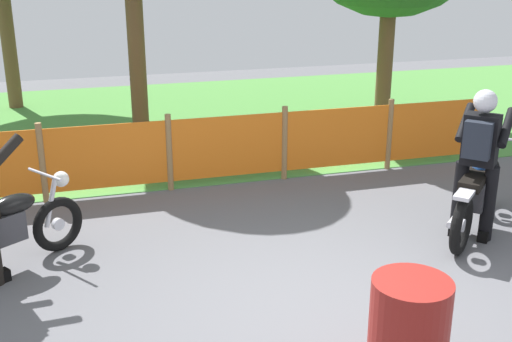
{
  "coord_description": "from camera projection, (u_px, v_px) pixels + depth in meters",
  "views": [
    {
      "loc": [
        -1.95,
        -4.78,
        3.08
      ],
      "look_at": [
        -0.2,
        1.32,
        0.9
      ],
      "focal_mm": 45.18,
      "sensor_mm": 36.0,
      "label": 1
    }
  ],
  "objects": [
    {
      "name": "grass_verge",
      "position": [
        184.0,
        121.0,
        12.23
      ],
      "size": [
        24.0,
        7.24,
        0.01
      ],
      "primitive_type": "cube",
      "color": "#4C8C3D",
      "rests_on": "ground"
    },
    {
      "name": "barrier_fence",
      "position": [
        228.0,
        147.0,
        8.77
      ],
      "size": [
        8.15,
        0.08,
        1.05
      ],
      "color": "#997547",
      "rests_on": "ground"
    },
    {
      "name": "motorcycle_trailing",
      "position": [
        1.0,
        232.0,
        6.37
      ],
      "size": [
        1.63,
        1.18,
        0.91
      ],
      "rotation": [
        0.0,
        0.0,
        0.61
      ],
      "color": "black",
      "rests_on": "ground"
    },
    {
      "name": "rider_lead",
      "position": [
        479.0,
        156.0,
        7.0
      ],
      "size": [
        0.77,
        0.76,
        1.69
      ],
      "rotation": [
        0.0,
        0.0,
        0.76
      ],
      "color": "black",
      "rests_on": "ground"
    },
    {
      "name": "motorcycle_lead",
      "position": [
        478.0,
        191.0,
        7.34
      ],
      "size": [
        1.58,
        1.5,
        0.98
      ],
      "rotation": [
        0.0,
        0.0,
        0.76
      ],
      "color": "black",
      "rests_on": "ground"
    },
    {
      "name": "oil_drum",
      "position": [
        408.0,
        336.0,
        4.66
      ],
      "size": [
        0.58,
        0.58,
        0.88
      ],
      "primitive_type": "cylinder",
      "color": "maroon",
      "rests_on": "ground"
    },
    {
      "name": "ground",
      "position": [
        317.0,
        309.0,
        5.86
      ],
      "size": [
        24.0,
        24.0,
        0.02
      ],
      "primitive_type": "cube",
      "color": "#5B5B60"
    }
  ]
}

